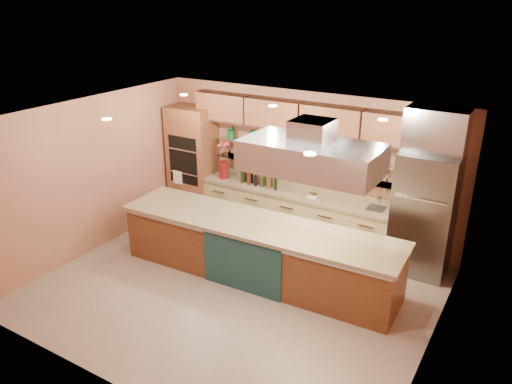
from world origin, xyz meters
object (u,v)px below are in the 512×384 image
Objects in this scene: flower_vase at (224,170)px; copper_kettle at (251,138)px; green_canister at (285,143)px; refrigerator at (423,214)px; kitchen_scale at (313,195)px; island at (257,250)px.

copper_kettle is at bearing 23.20° from flower_vase.
copper_kettle is 0.96× the size of green_canister.
refrigerator is 3.56m from copper_kettle.
flower_vase is 0.88m from copper_kettle.
green_canister is at bearing -173.21° from kitchen_scale.
green_canister is (1.26, 0.22, 0.70)m from flower_vase.
flower_vase reaches higher than island.
copper_kettle reaches higher than flower_vase.
refrigerator is at bearing -4.81° from green_canister.
island is 25.82× the size of green_canister.
copper_kettle is (-1.48, 0.22, 0.81)m from kitchen_scale.
refrigerator is at bearing -0.14° from flower_vase.
refrigerator is at bearing -3.78° from copper_kettle.
green_canister is (0.75, 0.00, 0.02)m from copper_kettle.
green_canister reaches higher than copper_kettle.
refrigerator is 3.99m from flower_vase.
flower_vase is 1.46m from green_canister.
green_canister is (-0.48, 1.80, 1.32)m from island.
refrigerator is 12.42× the size of kitchen_scale.
green_canister is at bearing 102.87° from island.
flower_vase is 1.90× the size of green_canister.
island is 2.43m from flower_vase.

